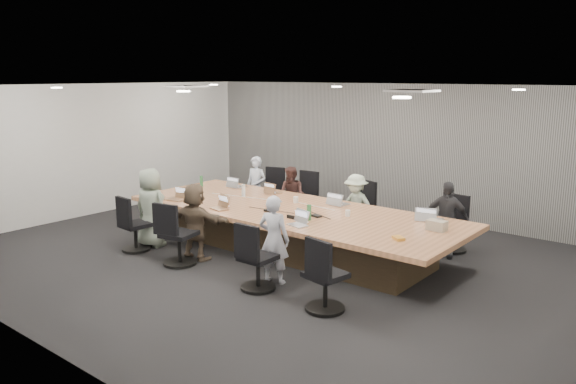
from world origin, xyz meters
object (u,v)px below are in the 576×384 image
Objects in this scene: laptop_4 at (175,199)px; canvas_bag at (437,225)px; chair_0 at (267,195)px; laptop_3 at (432,220)px; person_5 at (195,222)px; bottle_green_right at (309,212)px; person_2 at (356,206)px; bottle_green_left at (201,181)px; laptop_5 at (219,209)px; person_6 at (274,239)px; conference_table at (292,228)px; person_1 at (292,196)px; laptop_1 at (274,193)px; laptop_0 at (238,186)px; snack_packet at (398,238)px; bottle_clear at (243,190)px; chair_5 at (179,239)px; chair_4 at (135,229)px; laptop_2 at (339,204)px; person_3 at (446,219)px; person_0 at (256,187)px; stapler at (291,217)px; person_4 at (151,208)px; chair_2 at (365,214)px; chair_1 at (302,201)px; mug_brown at (191,192)px; laptop_6 at (297,225)px; chair_3 at (453,231)px.

canvas_bag is at bearing 3.36° from laptop_4.
chair_0 reaches higher than laptop_3.
bottle_green_right is at bearing -158.76° from person_5.
person_2 is at bearing 157.90° from chair_0.
bottle_green_left is (-0.56, 1.16, 0.10)m from laptop_4.
canvas_bag is (3.44, 1.09, 0.07)m from laptop_5.
person_6 reaches higher than laptop_4.
person_1 is at bearing 128.46° from conference_table.
laptop_1 is at bearing -97.08° from person_1.
conference_table is 19.01× the size of laptop_0.
bottle_clear is at bearing 169.00° from snack_packet.
chair_5 reaches higher than laptop_1.
laptop_0 and laptop_1 have the same top height.
laptop_2 is at bearing 49.55° from chair_4.
laptop_1 is 0.24× the size of person_2.
bottle_green_left reaches higher than laptop_2.
person_0 is at bearing 165.39° from person_3.
person_1 reaches higher than chair_0.
conference_table is 1.42m from bottle_clear.
person_4 is at bearing -156.99° from stapler.
person_4 is 4.99× the size of canvas_bag.
laptop_4 is 1.52× the size of bottle_clear.
chair_2 is 0.60× the size of person_6.
person_3 reaches higher than bottle_green_right.
laptop_3 is at bearing 25.66° from chair_5.
laptop_3 is 1.34× the size of bottle_green_right.
snack_packet reaches higher than laptop_4.
chair_1 is 1.57m from bottle_clear.
canvas_bag is at bearing 21.13° from bottle_green_right.
person_5 is (1.15, 0.00, -0.06)m from person_4.
chair_4 is at bearing 71.53° from chair_2.
laptop_5 is 1.37m from mug_brown.
person_4 is at bearing 68.97° from laptop_1.
chair_2 is 4.27× the size of snack_packet.
chair_2 reaches higher than laptop_0.
laptop_6 is 2.62× the size of mug_brown.
laptop_0 is 2.77m from stapler.
person_0 is 5.85× the size of bottle_green_left.
bottle_green_right is (0.24, -2.12, 0.47)m from chair_2.
snack_packet reaches higher than conference_table.
chair_4 is 2.28× the size of laptop_2.
canvas_bag is (0.31, -1.06, 0.18)m from person_3.
bottle_green_right is (2.72, -1.22, 0.12)m from laptop_0.
person_3 reaches higher than person_5.
bottle_clear is at bearing 29.81° from chair_3.
bottle_green_right is at bearing -13.11° from bottle_green_left.
chair_0 is (-2.04, 1.70, 0.01)m from conference_table.
laptop_5 is at bearing -9.97° from laptop_4.
laptop_6 is (0.31, -1.60, 0.00)m from laptop_2.
laptop_4 is at bearing -75.74° from mug_brown.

